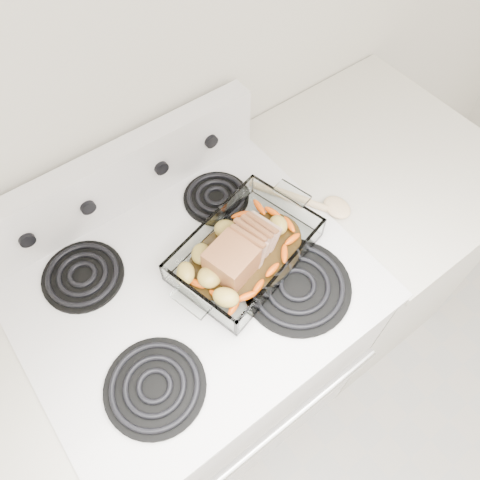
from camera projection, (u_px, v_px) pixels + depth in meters
electric_range at (203, 348)px, 1.47m from camera, size 0.78×0.70×1.12m
counter_right at (354, 243)px, 1.69m from camera, size 0.58×0.68×0.93m
baking_dish at (245, 253)px, 1.09m from camera, size 0.33×0.22×0.07m
pork_roast at (236, 252)px, 1.06m from camera, size 0.18×0.10×0.08m
roast_vegetables at (236, 242)px, 1.10m from camera, size 0.32×0.17×0.04m
wooden_spoon at (315, 202)px, 1.20m from camera, size 0.17×0.24×0.02m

